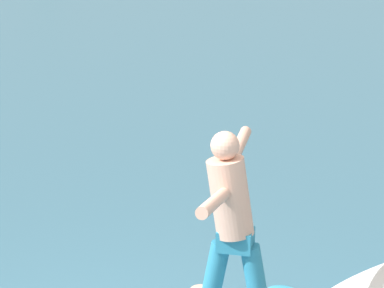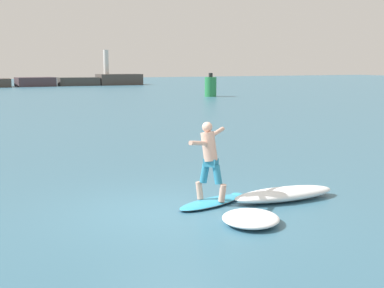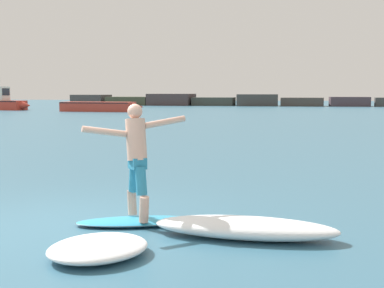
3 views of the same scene
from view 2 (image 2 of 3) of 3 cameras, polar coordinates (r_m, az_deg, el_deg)
name	(u,v)px [view 2 (image 2 of 3)]	position (r m, az deg, el deg)	size (l,w,h in m)	color
ground_plane	(170,212)	(10.54, -2.41, -7.27)	(200.00, 200.00, 0.00)	#37677F
surfboard	(212,202)	(11.11, 2.13, -6.21)	(1.94, 1.16, 0.22)	#31A1CB
surfer	(209,155)	(10.89, 1.87, -1.19)	(1.27, 0.99, 1.63)	#D9A48D
channel_marker_buoy	(211,87)	(47.67, 1.99, 6.15)	(1.04, 1.04, 2.08)	#288447
wave_foam_at_tail	(251,218)	(9.82, 6.29, -7.89)	(1.50, 1.57, 0.20)	white
wave_foam_at_nose	(284,194)	(11.57, 9.81, -5.28)	(2.41, 0.80, 0.27)	white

